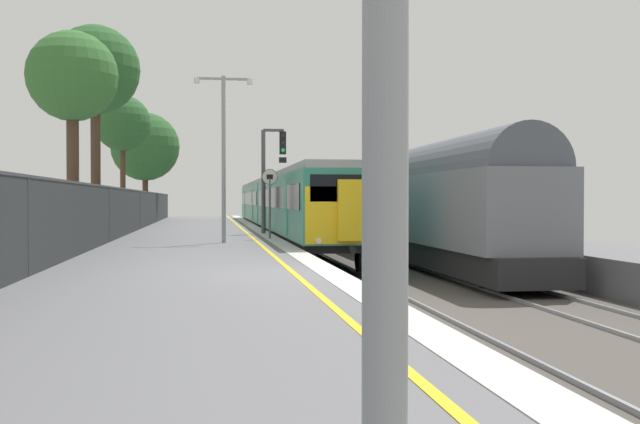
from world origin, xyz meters
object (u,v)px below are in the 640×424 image
Objects in this scene: freight_train_adjacent_track at (407,201)px; signal_gantry at (270,168)px; speed_limit_sign at (270,194)px; background_tree_back at (95,73)px; background_tree_centre at (123,126)px; background_tree_left at (71,81)px; platform_lamp_mid at (224,145)px; background_tree_right at (145,148)px; commuter_train_at_platform at (283,204)px.

signal_gantry is (-5.46, 2.61, 1.46)m from freight_train_adjacent_track.
background_tree_back is at bearing 166.78° from speed_limit_sign.
freight_train_adjacent_track is at bearing -41.45° from background_tree_centre.
background_tree_left reaches higher than signal_gantry.
background_tree_left is at bearing -156.10° from freight_train_adjacent_track.
platform_lamp_mid is 0.77× the size of background_tree_right.
signal_gantry reaches higher than freight_train_adjacent_track.
background_tree_centre is at bearing 91.31° from background_tree_back.
commuter_train_at_platform is 13.72m from speed_limit_sign.
speed_limit_sign is 15.33m from background_tree_centre.
background_tree_left is at bearing -90.05° from background_tree_back.
freight_train_adjacent_track is at bearing -60.89° from background_tree_right.
background_tree_left is (-6.96, -8.11, 2.36)m from signal_gantry.
platform_lamp_mid reaches higher than commuter_train_at_platform.
commuter_train_at_platform is 15.41× the size of speed_limit_sign.
background_tree_back is (-4.80, 3.76, 2.96)m from platform_lamp_mid.
background_tree_back is at bearing -90.04° from background_tree_right.
commuter_train_at_platform is 9.64m from background_tree_centre.
background_tree_right is (-6.55, 24.26, 3.34)m from speed_limit_sign.
background_tree_left is 0.96× the size of background_tree_centre.
background_tree_back is at bearing 89.95° from background_tree_left.
background_tree_back reaches higher than freight_train_adjacent_track.
signal_gantry is at bearing 72.50° from platform_lamp_mid.
commuter_train_at_platform is 7.10× the size of platform_lamp_mid.
freight_train_adjacent_track reaches higher than speed_limit_sign.
background_tree_left reaches higher than speed_limit_sign.
signal_gantry reaches higher than speed_limit_sign.
speed_limit_sign is 0.39× the size of background_tree_left.
commuter_train_at_platform is 1.60× the size of freight_train_adjacent_track.
commuter_train_at_platform reaches higher than speed_limit_sign.
background_tree_right reaches higher than background_tree_left.
background_tree_centre is at bearing 138.55° from freight_train_adjacent_track.
background_tree_centre is at bearing 90.90° from background_tree_left.
background_tree_right is (0.02, 27.77, -0.22)m from background_tree_left.
background_tree_right is (0.28, 11.07, -0.43)m from background_tree_centre.
freight_train_adjacent_track is 6.19m from speed_limit_sign.
signal_gantry is 20.95m from background_tree_right.
speed_limit_sign is at bearing -74.90° from background_tree_right.
background_tree_centre is (-5.07, 15.42, 2.08)m from platform_lamp_mid.
background_tree_left is 0.91× the size of background_tree_right.
freight_train_adjacent_track is 17.39m from background_tree_centre.
background_tree_centre is (-12.68, 11.20, 4.03)m from freight_train_adjacent_track.
freight_train_adjacent_track is 3.11× the size of background_tree_back.
signal_gantry is 11.51m from background_tree_centre.
background_tree_back is (-12.41, -0.46, 4.91)m from freight_train_adjacent_track.
commuter_train_at_platform is at bearing 80.78° from signal_gantry.
background_tree_centre is 11.08m from background_tree_right.
commuter_train_at_platform is 4.98× the size of background_tree_back.
freight_train_adjacent_track is 3.58× the size of background_tree_centre.
commuter_train_at_platform is 19.46m from background_tree_left.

